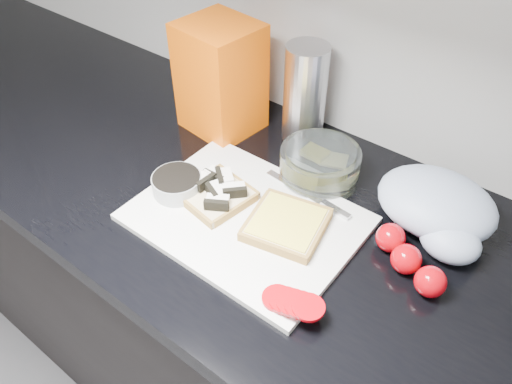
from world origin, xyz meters
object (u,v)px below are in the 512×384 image
cutting_board (246,218)px  bread_bag (221,78)px  steel_canister (305,94)px  glass_bowl (320,165)px

cutting_board → bread_bag: 0.33m
steel_canister → glass_bowl: bearing=-42.8°
glass_bowl → bread_bag: bread_bag is taller
cutting_board → bread_bag: (-0.23, 0.21, 0.11)m
cutting_board → glass_bowl: 0.19m
cutting_board → glass_bowl: glass_bowl is taller
steel_canister → cutting_board: bearing=-77.0°
cutting_board → bread_bag: bearing=138.2°
glass_bowl → cutting_board: bearing=-102.3°
cutting_board → bread_bag: size_ratio=1.66×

